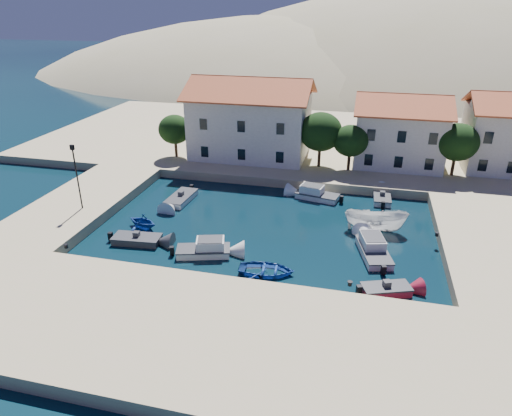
# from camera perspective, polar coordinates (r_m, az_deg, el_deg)

# --- Properties ---
(ground) EXTENTS (400.00, 400.00, 0.00)m
(ground) POSITION_cam_1_polar(r_m,az_deg,el_deg) (33.56, -2.53, -10.01)
(ground) COLOR black
(ground) RESTS_ON ground
(quay_south) EXTENTS (52.00, 12.00, 1.00)m
(quay_south) POSITION_cam_1_polar(r_m,az_deg,el_deg) (28.73, -5.98, -15.72)
(quay_south) COLOR tan
(quay_south) RESTS_ON ground
(quay_east) EXTENTS (11.00, 20.00, 1.00)m
(quay_east) POSITION_cam_1_polar(r_m,az_deg,el_deg) (42.79, 29.22, -4.52)
(quay_east) COLOR tan
(quay_east) RESTS_ON ground
(quay_west) EXTENTS (8.00, 20.00, 1.00)m
(quay_west) POSITION_cam_1_polar(r_m,az_deg,el_deg) (49.01, -20.98, 0.58)
(quay_west) COLOR tan
(quay_west) RESTS_ON ground
(quay_north) EXTENTS (80.00, 36.00, 1.00)m
(quay_north) POSITION_cam_1_polar(r_m,az_deg,el_deg) (67.38, 8.18, 8.26)
(quay_north) COLOR tan
(quay_north) RESTS_ON ground
(hills) EXTENTS (254.00, 176.00, 99.00)m
(hills) POSITION_cam_1_polar(r_m,az_deg,el_deg) (156.52, 17.97, 7.50)
(hills) COLOR tan
(hills) RESTS_ON ground
(building_left) EXTENTS (14.70, 9.45, 9.70)m
(building_left) POSITION_cam_1_polar(r_m,az_deg,el_deg) (57.77, -0.66, 11.38)
(building_left) COLOR beige
(building_left) RESTS_ON quay_north
(building_mid) EXTENTS (10.50, 8.40, 8.30)m
(building_mid) POSITION_cam_1_polar(r_m,az_deg,el_deg) (57.34, 17.56, 9.42)
(building_mid) COLOR beige
(building_mid) RESTS_ON quay_north
(building_right) EXTENTS (9.45, 8.40, 8.80)m
(building_right) POSITION_cam_1_polar(r_m,az_deg,el_deg) (60.28, 29.06, 8.43)
(building_right) COLOR beige
(building_right) RESTS_ON quay_north
(trees) EXTENTS (37.30, 5.30, 6.45)m
(trees) POSITION_cam_1_polar(r_m,az_deg,el_deg) (53.98, 9.67, 8.89)
(trees) COLOR #382314
(trees) RESTS_ON quay_north
(lamppost) EXTENTS (0.35, 0.25, 6.22)m
(lamppost) POSITION_cam_1_polar(r_m,az_deg,el_deg) (45.19, -21.57, 4.34)
(lamppost) COLOR black
(lamppost) RESTS_ON quay_west
(bollards) EXTENTS (29.36, 9.56, 0.30)m
(bollards) POSITION_cam_1_polar(r_m,az_deg,el_deg) (35.60, 3.52, -5.65)
(bollards) COLOR black
(bollards) RESTS_ON ground
(motorboat_grey_sw) EXTENTS (4.24, 2.19, 1.25)m
(motorboat_grey_sw) POSITION_cam_1_polar(r_m,az_deg,el_deg) (40.57, -14.64, -3.85)
(motorboat_grey_sw) COLOR #35363A
(motorboat_grey_sw) RESTS_ON ground
(cabin_cruiser_south) EXTENTS (4.68, 2.98, 1.60)m
(cabin_cruiser_south) POSITION_cam_1_polar(r_m,az_deg,el_deg) (37.63, -6.60, -5.18)
(cabin_cruiser_south) COLOR white
(cabin_cruiser_south) RESTS_ON ground
(rowboat_south) EXTENTS (4.51, 3.39, 0.88)m
(rowboat_south) POSITION_cam_1_polar(r_m,az_deg,el_deg) (35.22, 1.33, -8.16)
(rowboat_south) COLOR #1B4194
(rowboat_south) RESTS_ON ground
(motorboat_red_se) EXTENTS (3.73, 2.62, 1.25)m
(motorboat_red_se) POSITION_cam_1_polar(r_m,az_deg,el_deg) (34.12, 15.94, -9.81)
(motorboat_red_se) COLOR maroon
(motorboat_red_se) RESTS_ON ground
(cabin_cruiser_east) EXTENTS (3.21, 5.33, 1.60)m
(cabin_cruiser_east) POSITION_cam_1_polar(r_m,az_deg,el_deg) (38.49, 14.51, -5.14)
(cabin_cruiser_east) COLOR white
(cabin_cruiser_east) RESTS_ON ground
(boat_east) EXTENTS (5.64, 2.35, 2.14)m
(boat_east) POSITION_cam_1_polar(r_m,az_deg,el_deg) (42.79, 14.61, -2.75)
(boat_east) COLOR white
(boat_east) RESTS_ON ground
(motorboat_white_ne) EXTENTS (1.84, 3.73, 1.25)m
(motorboat_white_ne) POSITION_cam_1_polar(r_m,az_deg,el_deg) (49.24, 15.47, 1.20)
(motorboat_white_ne) COLOR white
(motorboat_white_ne) RESTS_ON ground
(rowboat_west) EXTENTS (3.57, 3.29, 1.57)m
(rowboat_west) POSITION_cam_1_polar(r_m,az_deg,el_deg) (43.27, -13.92, -2.35)
(rowboat_west) COLOR #1B4194
(rowboat_west) RESTS_ON ground
(motorboat_white_west) EXTENTS (2.22, 4.58, 1.25)m
(motorboat_white_west) POSITION_cam_1_polar(r_m,az_deg,el_deg) (48.07, -9.32, 1.22)
(motorboat_white_west) COLOR white
(motorboat_white_west) RESTS_ON ground
(cabin_cruiser_north) EXTENTS (4.74, 2.77, 1.60)m
(cabin_cruiser_north) POSITION_cam_1_polar(r_m,az_deg,el_deg) (48.27, 7.67, 1.66)
(cabin_cruiser_north) COLOR white
(cabin_cruiser_north) RESTS_ON ground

